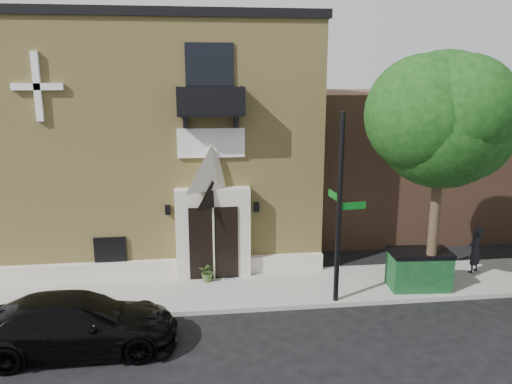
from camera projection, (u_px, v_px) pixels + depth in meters
The scene contains 11 objects.
ground at pixel (250, 312), 15.42m from camera, with size 120.00×120.00×0.00m, color black.
sidewalk at pixel (274, 288), 16.98m from camera, with size 42.00×3.00×0.15m, color gray.
church at pixel (161, 134), 21.68m from camera, with size 12.20×11.01×9.30m.
neighbour_building at pixel (469, 156), 24.82m from camera, with size 18.00×8.00×6.40m, color brown.
street_tree_left at pixel (445, 119), 15.13m from camera, with size 4.97×4.38×7.77m.
black_sedan at pixel (77, 324), 13.15m from camera, with size 2.15×5.29×1.53m, color black.
street_sign at pixel (339, 209), 15.26m from camera, with size 0.98×0.95×5.99m.
fire_hydrant at pixel (415, 281), 16.46m from camera, with size 0.43×0.34×0.75m.
dumpster at pixel (419, 269), 16.73m from camera, with size 2.08×1.28×1.31m.
planter at pixel (208, 272), 17.33m from camera, with size 0.63×0.54×0.70m, color #3F602A.
pedestrian_near at pixel (475, 249), 18.03m from camera, with size 0.63×0.41×1.72m, color black.
Camera 1 is at (-1.56, -14.07, 7.18)m, focal length 35.00 mm.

